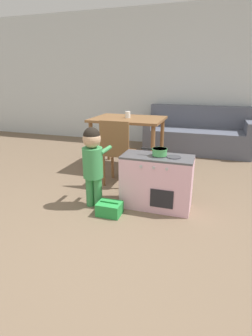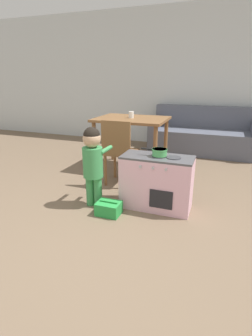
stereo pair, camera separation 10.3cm
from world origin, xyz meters
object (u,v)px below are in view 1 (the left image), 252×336
object	(u,v)px
toy_basket	(109,209)
dining_chair_near	(117,151)
couch	(197,135)
play_kitchen	(157,182)
child_figure	(93,159)
dining_table	(128,126)
toy_pot	(159,151)
cup_on_table	(128,115)

from	to	relation	value
toy_basket	dining_chair_near	distance (m)	0.89
dining_chair_near	couch	bearing A→B (deg)	67.49
play_kitchen	child_figure	distance (m)	0.71
dining_table	couch	distance (m)	1.69
toy_pot	dining_table	bearing A→B (deg)	121.68
toy_pot	cup_on_table	size ratio (longest dim) A/B	2.88
play_kitchen	cup_on_table	world-z (taller)	cup_on_table
toy_basket	couch	xyz separation A→B (m)	(0.65, 2.81, 0.24)
toy_pot	dining_table	xyz separation A→B (m)	(-0.69, 1.11, 0.04)
child_figure	cup_on_table	xyz separation A→B (m)	(-0.04, 1.30, 0.28)
dining_table	dining_chair_near	world-z (taller)	dining_chair_near
toy_pot	dining_table	size ratio (longest dim) A/B	0.27
child_figure	toy_pot	bearing A→B (deg)	16.79
play_kitchen	child_figure	xyz separation A→B (m)	(-0.63, -0.20, 0.25)
dining_table	play_kitchen	bearing A→B (deg)	-58.90
play_kitchen	child_figure	world-z (taller)	child_figure
toy_pot	dining_table	distance (m)	1.31
cup_on_table	toy_basket	bearing A→B (deg)	-79.42
play_kitchen	toy_basket	world-z (taller)	play_kitchen
dining_chair_near	toy_basket	bearing A→B (deg)	-76.00
dining_table	cup_on_table	bearing A→B (deg)	-112.76
play_kitchen	toy_pot	bearing A→B (deg)	1.82
play_kitchen	couch	world-z (taller)	couch
child_figure	dining_chair_near	xyz separation A→B (m)	(0.03, 0.65, -0.08)
toy_basket	dining_chair_near	world-z (taller)	dining_chair_near
child_figure	couch	xyz separation A→B (m)	(0.88, 2.68, -0.24)
child_figure	cup_on_table	distance (m)	1.33
toy_basket	couch	size ratio (longest dim) A/B	0.13
play_kitchen	dining_chair_near	world-z (taller)	dining_chair_near
play_kitchen	cup_on_table	size ratio (longest dim) A/B	7.79
play_kitchen	child_figure	bearing A→B (deg)	-162.88
dining_chair_near	cup_on_table	xyz separation A→B (m)	(-0.07, 0.65, 0.36)
dining_table	dining_chair_near	distance (m)	0.70
dining_table	couch	xyz separation A→B (m)	(0.92, 1.38, -0.35)
dining_chair_near	play_kitchen	bearing A→B (deg)	-36.85
play_kitchen	toy_basket	size ratio (longest dim) A/B	3.04
toy_pot	couch	distance (m)	2.52
child_figure	dining_table	xyz separation A→B (m)	(-0.04, 1.31, 0.12)
toy_pot	child_figure	world-z (taller)	child_figure
dining_table	couch	size ratio (longest dim) A/B	0.54
toy_pot	cup_on_table	xyz separation A→B (m)	(-0.69, 1.10, 0.20)
dining_chair_near	couch	distance (m)	2.21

